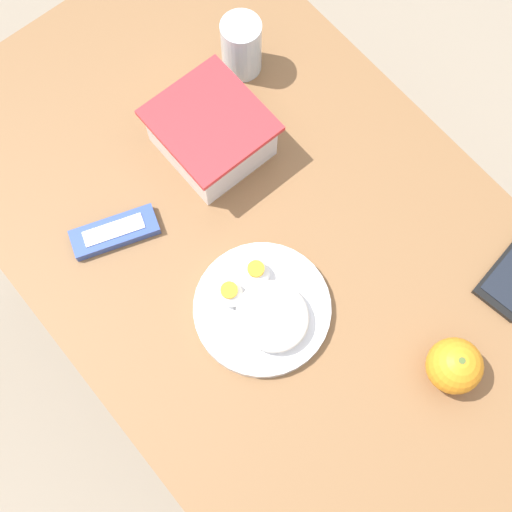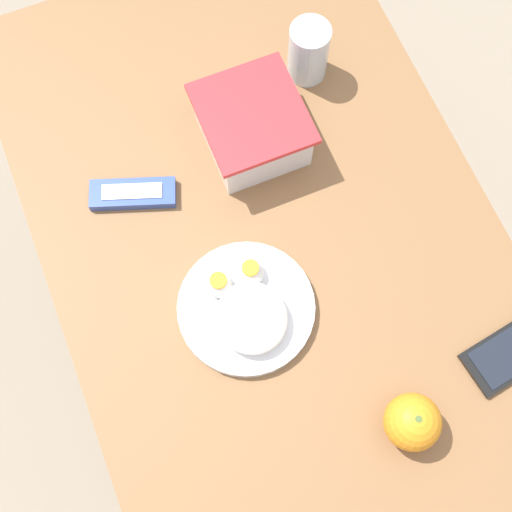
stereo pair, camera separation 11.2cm
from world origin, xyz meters
name	(u,v)px [view 2 (the right image)]	position (x,y,z in m)	size (l,w,h in m)	color
ground_plane	(272,355)	(0.00, 0.00, 0.00)	(10.00, 10.00, 0.00)	gray
table	(280,287)	(0.00, 0.00, 0.64)	(1.27, 0.72, 0.77)	brown
food_container	(252,128)	(-0.23, 0.04, 0.81)	(0.18, 0.17, 0.09)	white
orange_fruit	(412,422)	(0.30, 0.07, 0.81)	(0.08, 0.08, 0.08)	orange
rice_plate	(247,309)	(0.05, -0.08, 0.79)	(0.21, 0.21, 0.05)	white
candy_bar	(133,194)	(-0.20, -0.18, 0.78)	(0.09, 0.15, 0.02)	#334C9E
drinking_glass	(308,52)	(-0.32, 0.18, 0.82)	(0.07, 0.07, 0.11)	silver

